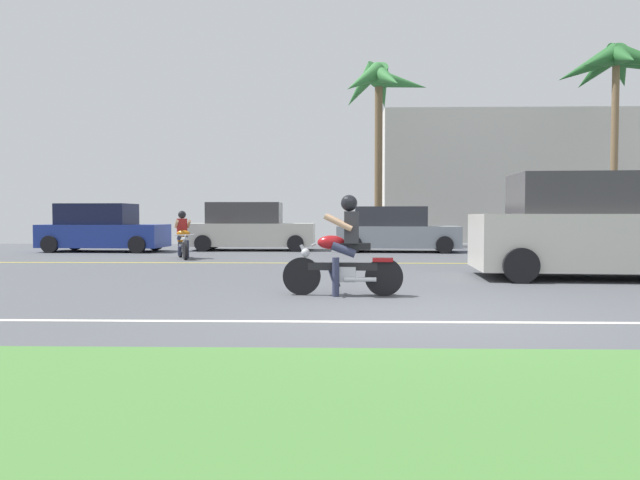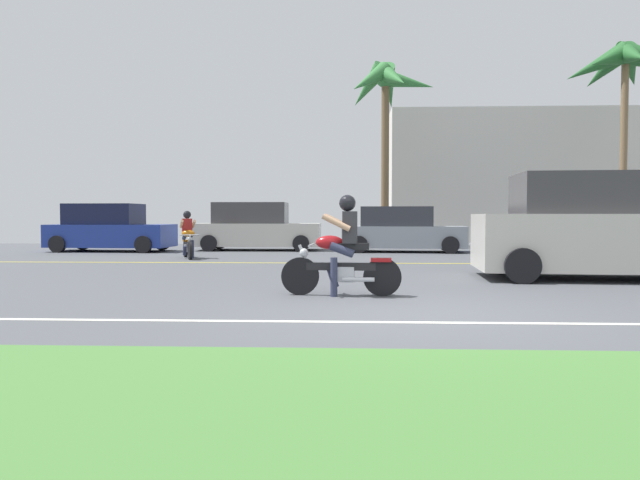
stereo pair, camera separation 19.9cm
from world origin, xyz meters
TOP-DOWN VIEW (x-y plane):
  - ground at (0.00, 3.00)m, footprint 56.00×30.00m
  - grass_median at (0.00, -4.10)m, footprint 56.00×3.80m
  - lane_line_near at (0.00, -0.59)m, footprint 50.40×0.12m
  - lane_line_far at (0.00, 7.82)m, footprint 50.40×0.12m
  - motorcyclist at (-0.91, 1.66)m, footprint 1.83×0.60m
  - suv_nearby at (4.06, 4.25)m, footprint 4.90×2.46m
  - parked_car_0 at (-8.91, 12.57)m, footprint 4.14×2.05m
  - parked_car_1 at (-4.03, 13.47)m, footprint 4.35×1.91m
  - parked_car_2 at (1.00, 12.69)m, footprint 4.15×2.07m
  - parked_car_3 at (6.18, 13.39)m, footprint 3.96×1.98m
  - palm_tree_0 at (9.68, 15.92)m, footprint 4.43×4.47m
  - palm_tree_1 at (0.68, 16.37)m, footprint 3.61×3.86m
  - motorcyclist_distant at (-5.35, 9.37)m, footprint 0.73×1.53m
  - building_far at (7.64, 21.00)m, footprint 13.01×4.00m

SIDE VIEW (x-z plane):
  - ground at x=0.00m, z-range -0.04..0.00m
  - lane_line_near at x=0.00m, z-range 0.00..0.01m
  - lane_line_far at x=0.00m, z-range 0.00..0.01m
  - grass_median at x=0.00m, z-range 0.00..0.06m
  - motorcyclist_distant at x=-5.35m, z-range -0.10..1.25m
  - motorcyclist at x=-0.91m, z-range -0.12..1.41m
  - parked_car_2 at x=1.00m, z-range -0.05..1.47m
  - parked_car_3 at x=6.18m, z-range -0.06..1.53m
  - parked_car_0 at x=-8.91m, z-range -0.06..1.56m
  - parked_car_1 at x=-4.03m, z-range -0.06..1.61m
  - suv_nearby at x=4.06m, z-range -0.03..1.99m
  - building_far at x=7.64m, z-range 0.00..5.95m
  - palm_tree_1 at x=0.68m, z-range 2.45..9.80m
  - palm_tree_0 at x=9.68m, z-range 2.92..10.77m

